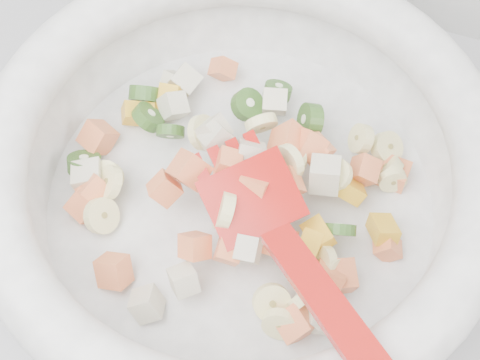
% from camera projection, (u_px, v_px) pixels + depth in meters
% --- Properties ---
extents(mixing_bowl, '(0.39, 0.38, 0.14)m').
position_uv_depth(mixing_bowl, '(240.00, 173.00, 0.53)').
color(mixing_bowl, white).
rests_on(mixing_bowl, counter).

